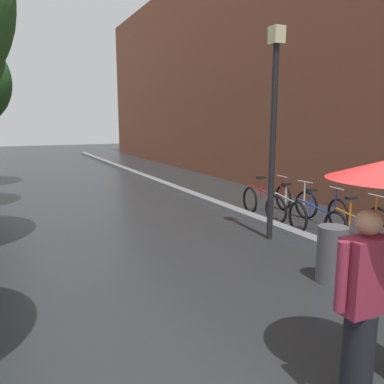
% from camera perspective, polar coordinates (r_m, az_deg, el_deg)
% --- Properties ---
extents(building_facade, '(8.00, 36.00, 9.11)m').
position_cam_1_polar(building_facade, '(17.01, 21.09, 17.04)').
color(building_facade, brown).
rests_on(building_facade, ground).
extents(kerb_strip, '(0.30, 36.00, 0.12)m').
position_cam_1_polar(kerb_strip, '(13.05, -1.14, 0.11)').
color(kerb_strip, slate).
rests_on(kerb_strip, ground).
extents(parked_bicycle_1, '(1.16, 0.83, 0.96)m').
position_cam_1_polar(parked_bicycle_1, '(8.28, 23.08, -4.46)').
color(parked_bicycle_1, black).
rests_on(parked_bicycle_1, ground).
extents(parked_bicycle_2, '(1.17, 0.85, 0.96)m').
position_cam_1_polar(parked_bicycle_2, '(8.91, 18.01, -3.13)').
color(parked_bicycle_2, black).
rests_on(parked_bicycle_2, ground).
extents(parked_bicycle_3, '(1.15, 0.82, 0.96)m').
position_cam_1_polar(parked_bicycle_3, '(9.57, 14.37, -2.03)').
color(parked_bicycle_3, black).
rests_on(parked_bicycle_3, ground).
extents(parked_bicycle_4, '(1.14, 0.79, 0.96)m').
position_cam_1_polar(parked_bicycle_4, '(10.49, 10.92, -0.84)').
color(parked_bicycle_4, black).
rests_on(parked_bicycle_4, ground).
extents(street_lamp_post, '(0.24, 0.24, 4.12)m').
position_cam_1_polar(street_lamp_post, '(7.84, 11.87, 10.46)').
color(street_lamp_post, black).
rests_on(street_lamp_post, ground).
extents(litter_bin, '(0.44, 0.44, 0.85)m').
position_cam_1_polar(litter_bin, '(6.20, 19.80, -8.58)').
color(litter_bin, '#4C4C51').
rests_on(litter_bin, ground).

